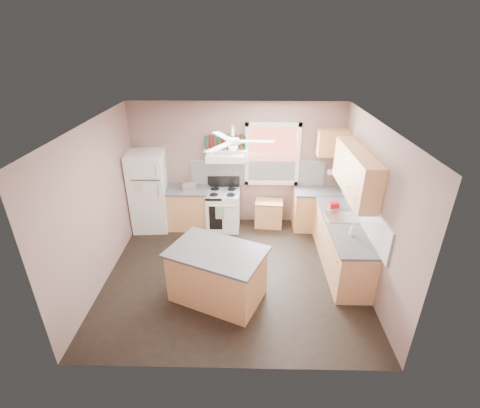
{
  "coord_description": "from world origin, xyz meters",
  "views": [
    {
      "loc": [
        0.21,
        -5.1,
        3.93
      ],
      "look_at": [
        0.1,
        0.3,
        1.25
      ],
      "focal_mm": 26.0,
      "sensor_mm": 36.0,
      "label": 1
    }
  ],
  "objects_px": {
    "stove": "(223,210)",
    "island": "(217,275)",
    "refrigerator": "(149,192)",
    "toaster": "(188,185)",
    "cart": "(269,214)"
  },
  "relations": [
    {
      "from": "island",
      "to": "cart",
      "type": "bearing_deg",
      "value": 91.96
    },
    {
      "from": "toaster",
      "to": "cart",
      "type": "relative_size",
      "value": 0.47
    },
    {
      "from": "cart",
      "to": "island",
      "type": "relative_size",
      "value": 0.43
    },
    {
      "from": "stove",
      "to": "toaster",
      "type": "bearing_deg",
      "value": 176.12
    },
    {
      "from": "refrigerator",
      "to": "toaster",
      "type": "height_order",
      "value": "refrigerator"
    },
    {
      "from": "toaster",
      "to": "island",
      "type": "height_order",
      "value": "toaster"
    },
    {
      "from": "stove",
      "to": "cart",
      "type": "relative_size",
      "value": 1.44
    },
    {
      "from": "stove",
      "to": "cart",
      "type": "height_order",
      "value": "stove"
    },
    {
      "from": "stove",
      "to": "island",
      "type": "bearing_deg",
      "value": -87.67
    },
    {
      "from": "island",
      "to": "toaster",
      "type": "bearing_deg",
      "value": 132.5
    },
    {
      "from": "refrigerator",
      "to": "toaster",
      "type": "bearing_deg",
      "value": 0.64
    },
    {
      "from": "refrigerator",
      "to": "toaster",
      "type": "distance_m",
      "value": 0.86
    },
    {
      "from": "refrigerator",
      "to": "island",
      "type": "xyz_separation_m",
      "value": [
        1.64,
        -2.26,
        -0.44
      ]
    },
    {
      "from": "stove",
      "to": "island",
      "type": "distance_m",
      "value": 2.28
    },
    {
      "from": "stove",
      "to": "island",
      "type": "relative_size",
      "value": 0.62
    }
  ]
}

